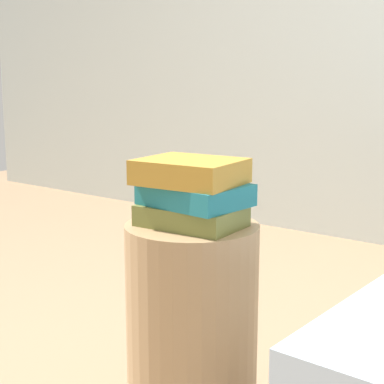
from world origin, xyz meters
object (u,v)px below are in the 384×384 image
at_px(book_teal, 196,194).
at_px(book_olive, 191,216).
at_px(book_ochre, 190,171).
at_px(side_table, 192,331).

bearing_deg(book_teal, book_olive, -100.39).
relative_size(book_teal, book_ochre, 1.00).
xyz_separation_m(book_olive, book_ochre, (-0.01, 0.01, 0.10)).
bearing_deg(book_olive, book_teal, 71.66).
bearing_deg(side_table, book_olive, -59.74).
relative_size(side_table, book_ochre, 2.37).
relative_size(book_olive, book_teal, 1.02).
height_order(book_olive, book_ochre, book_ochre).
height_order(side_table, book_olive, book_olive).
height_order(book_teal, book_ochre, book_ochre).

